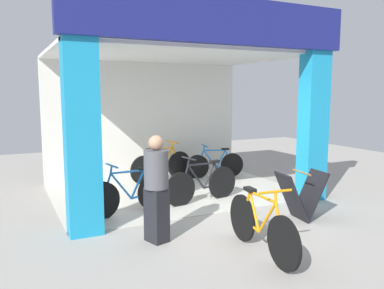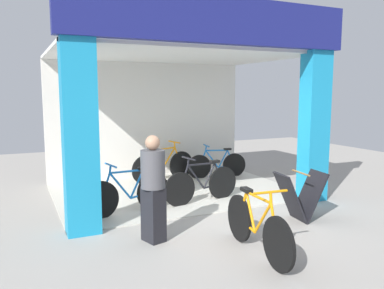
{
  "view_description": "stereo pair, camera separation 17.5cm",
  "coord_description": "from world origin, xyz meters",
  "px_view_note": "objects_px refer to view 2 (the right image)",
  "views": [
    {
      "loc": [
        -3.34,
        -5.94,
        2.17
      ],
      "look_at": [
        0.0,
        0.88,
        1.15
      ],
      "focal_mm": 36.73,
      "sensor_mm": 36.0,
      "label": 1
    },
    {
      "loc": [
        -3.18,
        -6.01,
        2.17
      ],
      "look_at": [
        0.0,
        0.88,
        1.15
      ],
      "focal_mm": 36.73,
      "sensor_mm": 36.0,
      "label": 2
    }
  ],
  "objects_px": {
    "bicycle_parked_0": "(257,227)",
    "bicycle_inside_2": "(128,194)",
    "bicycle_inside_0": "(202,184)",
    "sandwich_board_sign": "(300,196)",
    "pedestrian_1": "(153,187)",
    "bicycle_inside_3": "(217,165)",
    "bicycle_inside_1": "(163,166)"
  },
  "relations": [
    {
      "from": "bicycle_inside_1",
      "to": "sandwich_board_sign",
      "type": "xyz_separation_m",
      "value": [
        1.06,
        -3.75,
        0.03
      ]
    },
    {
      "from": "bicycle_inside_2",
      "to": "bicycle_parked_0",
      "type": "relative_size",
      "value": 0.98
    },
    {
      "from": "bicycle_inside_2",
      "to": "pedestrian_1",
      "type": "xyz_separation_m",
      "value": [
        -0.01,
        -1.39,
        0.43
      ]
    },
    {
      "from": "bicycle_inside_0",
      "to": "bicycle_inside_3",
      "type": "distance_m",
      "value": 2.3
    },
    {
      "from": "bicycle_inside_1",
      "to": "bicycle_parked_0",
      "type": "distance_m",
      "value": 4.65
    },
    {
      "from": "bicycle_inside_0",
      "to": "bicycle_parked_0",
      "type": "xyz_separation_m",
      "value": [
        -0.44,
        -2.54,
        0.01
      ]
    },
    {
      "from": "bicycle_inside_1",
      "to": "bicycle_inside_3",
      "type": "height_order",
      "value": "bicycle_inside_1"
    },
    {
      "from": "bicycle_inside_1",
      "to": "bicycle_parked_0",
      "type": "relative_size",
      "value": 0.99
    },
    {
      "from": "bicycle_parked_0",
      "to": "bicycle_inside_2",
      "type": "bearing_deg",
      "value": 114.07
    },
    {
      "from": "bicycle_inside_2",
      "to": "bicycle_inside_3",
      "type": "distance_m",
      "value": 3.48
    },
    {
      "from": "bicycle_inside_1",
      "to": "sandwich_board_sign",
      "type": "relative_size",
      "value": 2.03
    },
    {
      "from": "bicycle_inside_3",
      "to": "bicycle_inside_1",
      "type": "bearing_deg",
      "value": 170.47
    },
    {
      "from": "bicycle_inside_2",
      "to": "bicycle_inside_3",
      "type": "height_order",
      "value": "bicycle_inside_2"
    },
    {
      "from": "bicycle_inside_0",
      "to": "sandwich_board_sign",
      "type": "height_order",
      "value": "bicycle_inside_0"
    },
    {
      "from": "bicycle_inside_3",
      "to": "sandwich_board_sign",
      "type": "height_order",
      "value": "bicycle_inside_3"
    },
    {
      "from": "bicycle_inside_2",
      "to": "pedestrian_1",
      "type": "height_order",
      "value": "pedestrian_1"
    },
    {
      "from": "pedestrian_1",
      "to": "bicycle_inside_1",
      "type": "bearing_deg",
      "value": 67.23
    },
    {
      "from": "bicycle_parked_0",
      "to": "pedestrian_1",
      "type": "relative_size",
      "value": 1.11
    },
    {
      "from": "bicycle_inside_3",
      "to": "bicycle_inside_0",
      "type": "bearing_deg",
      "value": -125.78
    },
    {
      "from": "bicycle_inside_0",
      "to": "bicycle_inside_3",
      "type": "xyz_separation_m",
      "value": [
        1.34,
        1.86,
        -0.03
      ]
    },
    {
      "from": "bicycle_inside_0",
      "to": "bicycle_inside_2",
      "type": "height_order",
      "value": "bicycle_inside_2"
    },
    {
      "from": "bicycle_inside_2",
      "to": "sandwich_board_sign",
      "type": "relative_size",
      "value": 2.01
    },
    {
      "from": "bicycle_inside_1",
      "to": "bicycle_parked_0",
      "type": "xyz_separation_m",
      "value": [
        -0.42,
        -4.64,
        -0.0
      ]
    },
    {
      "from": "bicycle_parked_0",
      "to": "bicycle_inside_1",
      "type": "bearing_deg",
      "value": 84.86
    },
    {
      "from": "bicycle_inside_0",
      "to": "pedestrian_1",
      "type": "bearing_deg",
      "value": -135.49
    },
    {
      "from": "bicycle_parked_0",
      "to": "sandwich_board_sign",
      "type": "bearing_deg",
      "value": 31.05
    },
    {
      "from": "bicycle_inside_3",
      "to": "pedestrian_1",
      "type": "bearing_deg",
      "value": -130.48
    },
    {
      "from": "bicycle_inside_3",
      "to": "bicycle_parked_0",
      "type": "distance_m",
      "value": 4.75
    },
    {
      "from": "bicycle_inside_3",
      "to": "bicycle_parked_0",
      "type": "xyz_separation_m",
      "value": [
        -1.78,
        -4.41,
        0.04
      ]
    },
    {
      "from": "pedestrian_1",
      "to": "bicycle_parked_0",
      "type": "bearing_deg",
      "value": -43.35
    },
    {
      "from": "bicycle_inside_3",
      "to": "bicycle_parked_0",
      "type": "bearing_deg",
      "value": -112.04
    },
    {
      "from": "bicycle_inside_2",
      "to": "pedestrian_1",
      "type": "relative_size",
      "value": 1.08
    }
  ]
}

